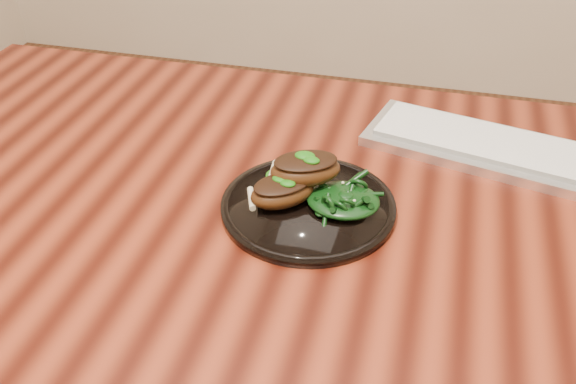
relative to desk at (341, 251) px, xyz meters
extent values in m
cube|color=#360D06|center=(0.00, 0.00, 0.06)|extent=(1.60, 0.80, 0.04)
cylinder|color=#33150B|center=(-0.74, 0.34, -0.31)|extent=(0.06, 0.06, 0.71)
cylinder|color=black|center=(-0.05, -0.02, 0.09)|extent=(0.24, 0.24, 0.01)
torus|color=black|center=(-0.05, -0.02, 0.09)|extent=(0.24, 0.24, 0.01)
cylinder|color=black|center=(-0.05, -0.02, 0.09)|extent=(0.16, 0.16, 0.00)
ellipsoid|color=#44230D|center=(-0.08, -0.03, 0.11)|extent=(0.11, 0.11, 0.04)
ellipsoid|color=black|center=(-0.08, -0.03, 0.13)|extent=(0.10, 0.09, 0.01)
cylinder|color=beige|center=(-0.12, -0.05, 0.11)|extent=(0.02, 0.04, 0.01)
ellipsoid|color=#0D4F08|center=(-0.08, -0.03, 0.13)|extent=(0.03, 0.02, 0.01)
ellipsoid|color=#44230D|center=(-0.06, 0.00, 0.13)|extent=(0.12, 0.10, 0.04)
ellipsoid|color=black|center=(-0.06, 0.00, 0.15)|extent=(0.10, 0.09, 0.01)
cylinder|color=beige|center=(-0.10, 0.00, 0.13)|extent=(0.01, 0.05, 0.01)
ellipsoid|color=#0D4F08|center=(-0.06, 0.00, 0.15)|extent=(0.03, 0.02, 0.01)
ellipsoid|color=#0D4F08|center=(-0.08, 0.03, 0.10)|extent=(0.09, 0.06, 0.01)
ellipsoid|color=black|center=(0.00, -0.02, 0.11)|extent=(0.10, 0.09, 0.02)
cube|color=silver|center=(0.25, 0.19, 0.09)|extent=(0.51, 0.25, 0.02)
cube|color=white|center=(0.25, 0.19, 0.10)|extent=(0.47, 0.21, 0.01)
camera|label=1|loc=(0.11, -0.72, 0.62)|focal=40.00mm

